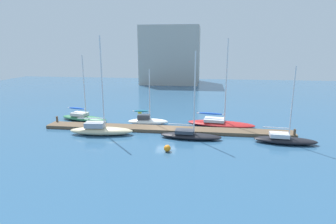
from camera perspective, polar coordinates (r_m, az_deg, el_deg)
ground_plane at (r=35.53m, az=-0.44°, el=-3.87°), size 120.00×120.00×0.00m
dock_pier at (r=35.47m, az=-0.44°, el=-3.55°), size 31.24×2.29×0.41m
dock_piling_near_end at (r=41.21m, az=-21.68°, el=-1.60°), size 0.28×0.28×1.14m
dock_piling_far_end at (r=35.62m, az=24.40°, el=-4.08°), size 0.28×0.28×1.14m
sailboat_0 at (r=42.19m, az=-16.87°, el=-0.99°), size 7.66×3.72×9.37m
sailboat_1 at (r=34.83m, az=-13.58°, el=-3.49°), size 7.81×2.68×11.65m
sailboat_2 at (r=38.30m, az=-4.24°, el=-1.74°), size 5.65×2.33×7.58m
sailboat_3 at (r=32.58m, az=4.51°, el=-4.63°), size 7.19×2.25×9.99m
sailboat_4 at (r=38.29m, az=10.55°, el=-2.11°), size 9.23×3.96×11.48m
sailboat_5 at (r=33.48m, az=22.69°, el=-5.14°), size 6.80×2.46×8.52m
mooring_buoy_orange at (r=28.61m, az=-0.15°, el=-7.41°), size 0.70×0.70×0.70m
mooring_buoy_yellow at (r=44.21m, az=-5.79°, el=-0.11°), size 0.62×0.62×0.62m
harbor_building_distant at (r=83.03m, az=0.61°, el=11.54°), size 16.41×13.60×16.16m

